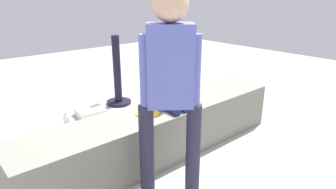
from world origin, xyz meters
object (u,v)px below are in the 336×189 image
at_px(cake_box_white, 90,112).
at_px(handbag_black_leather, 113,132).
at_px(handbag_brown_canvas, 174,107).
at_px(gift_bag, 179,95).
at_px(party_cup_red, 97,148).
at_px(child_seated, 168,87).
at_px(water_bottle_far_side, 67,121).
at_px(water_bottle_near_gift, 115,123).
at_px(adult_standing, 170,79).
at_px(cake_plate, 148,112).

bearing_deg(cake_box_white, handbag_black_leather, -100.14).
bearing_deg(handbag_brown_canvas, gift_bag, 38.47).
xyz_separation_m(party_cup_red, cake_box_white, (0.40, 0.94, -0.00)).
height_order(child_seated, cake_box_white, child_seated).
distance_m(child_seated, handbag_brown_canvas, 1.11).
height_order(water_bottle_far_side, handbag_black_leather, handbag_black_leather).
relative_size(water_bottle_near_gift, handbag_brown_canvas, 0.53).
xyz_separation_m(gift_bag, party_cup_red, (-1.63, -0.51, -0.07)).
bearing_deg(party_cup_red, adult_standing, -81.23).
distance_m(gift_bag, handbag_brown_canvas, 0.50).
bearing_deg(water_bottle_far_side, adult_standing, -85.46).
distance_m(handbag_black_leather, handbag_brown_canvas, 1.00).
relative_size(adult_standing, cake_box_white, 4.76).
relative_size(water_bottle_far_side, handbag_brown_canvas, 0.60).
relative_size(gift_bag, cake_box_white, 0.82).
relative_size(adult_standing, water_bottle_far_side, 7.66).
xyz_separation_m(water_bottle_near_gift, handbag_black_leather, (-0.17, -0.25, 0.03)).
distance_m(water_bottle_far_side, handbag_black_leather, 0.72).
bearing_deg(child_seated, handbag_black_leather, 119.22).
height_order(party_cup_red, handbag_brown_canvas, handbag_brown_canvas).
distance_m(cake_plate, cake_box_white, 1.46).
bearing_deg(gift_bag, handbag_brown_canvas, -141.53).
bearing_deg(adult_standing, cake_box_white, 82.35).
xyz_separation_m(child_seated, cake_plate, (-0.24, 0.01, -0.19)).
height_order(cake_plate, handbag_brown_canvas, cake_plate).
relative_size(cake_plate, handbag_brown_canvas, 0.64).
height_order(cake_plate, gift_bag, cake_plate).
xyz_separation_m(adult_standing, cake_box_white, (0.26, 1.90, -0.92)).
height_order(gift_bag, handbag_brown_canvas, handbag_brown_canvas).
height_order(cake_plate, cake_box_white, cake_plate).
relative_size(cake_plate, water_bottle_far_side, 1.07).
height_order(adult_standing, handbag_black_leather, adult_standing).
xyz_separation_m(adult_standing, water_bottle_near_gift, (0.28, 1.31, -0.88)).
distance_m(adult_standing, handbag_black_leather, 1.36).
xyz_separation_m(child_seated, water_bottle_far_side, (-0.55, 1.23, -0.61)).
bearing_deg(cake_plate, child_seated, -2.56).
xyz_separation_m(child_seated, adult_standing, (-0.41, -0.51, 0.27)).
height_order(water_bottle_far_side, party_cup_red, water_bottle_far_side).
bearing_deg(water_bottle_near_gift, cake_plate, -97.36).
bearing_deg(party_cup_red, gift_bag, 17.51).
relative_size(child_seated, gift_bag, 1.74).
relative_size(water_bottle_near_gift, handbag_black_leather, 0.57).
xyz_separation_m(party_cup_red, handbag_brown_canvas, (1.24, 0.21, 0.08)).
height_order(water_bottle_far_side, cake_box_white, water_bottle_far_side).
relative_size(child_seated, handbag_black_leather, 1.48).
distance_m(cake_box_white, handbag_brown_canvas, 1.12).
distance_m(water_bottle_near_gift, handbag_black_leather, 0.31).
distance_m(party_cup_red, cake_box_white, 1.02).
xyz_separation_m(gift_bag, handbag_brown_canvas, (-0.39, -0.31, 0.01)).
xyz_separation_m(gift_bag, cake_box_white, (-1.23, 0.42, -0.07)).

